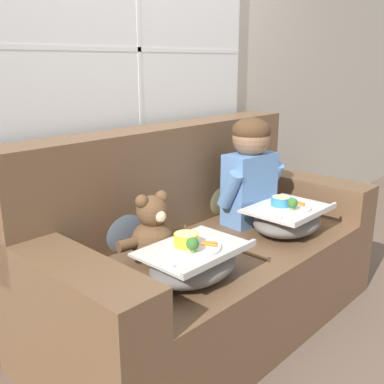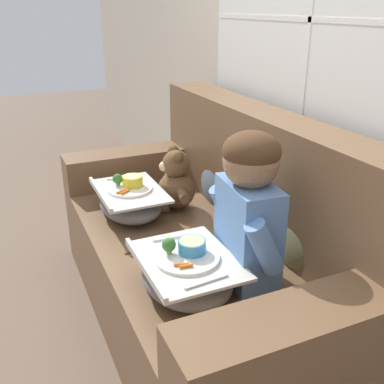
{
  "view_description": "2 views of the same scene",
  "coord_description": "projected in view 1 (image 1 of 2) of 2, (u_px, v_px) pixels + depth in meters",
  "views": [
    {
      "loc": [
        -1.64,
        -1.4,
        1.38
      ],
      "look_at": [
        -0.04,
        0.11,
        0.73
      ],
      "focal_mm": 42.0,
      "sensor_mm": 36.0,
      "label": 1
    },
    {
      "loc": [
        1.69,
        -0.78,
        1.49
      ],
      "look_at": [
        -0.03,
        -0.01,
        0.7
      ],
      "focal_mm": 42.0,
      "sensor_mm": 36.0,
      "label": 2
    }
  ],
  "objects": [
    {
      "name": "wall_back_with_window",
      "position": [
        134.0,
        74.0,
        2.46
      ],
      "size": [
        8.0,
        0.08,
        2.6
      ],
      "color": "beige",
      "rests_on": "ground_plane"
    },
    {
      "name": "lap_tray_teddy",
      "position": [
        194.0,
        262.0,
        1.9
      ],
      "size": [
        0.45,
        0.32,
        0.22
      ],
      "color": "slate",
      "rests_on": "teddy_bear"
    },
    {
      "name": "lap_tray_child",
      "position": [
        287.0,
        219.0,
        2.41
      ],
      "size": [
        0.43,
        0.34,
        0.22
      ],
      "color": "slate",
      "rests_on": "child_figure"
    },
    {
      "name": "teddy_bear",
      "position": [
        153.0,
        233.0,
        2.04
      ],
      "size": [
        0.36,
        0.26,
        0.34
      ],
      "color": "brown",
      "rests_on": "couch"
    },
    {
      "name": "throw_pillow_behind_child",
      "position": [
        216.0,
        189.0,
        2.72
      ],
      "size": [
        0.32,
        0.16,
        0.33
      ],
      "color": "#898456",
      "rests_on": "couch"
    },
    {
      "name": "couch",
      "position": [
        202.0,
        257.0,
        2.39
      ],
      "size": [
        1.91,
        0.93,
        1.04
      ],
      "color": "brown",
      "rests_on": "ground_plane"
    },
    {
      "name": "child_figure",
      "position": [
        250.0,
        166.0,
        2.51
      ],
      "size": [
        0.44,
        0.22,
        0.6
      ],
      "color": "#5B84BC",
      "rests_on": "couch"
    },
    {
      "name": "ground_plane",
      "position": [
        211.0,
        323.0,
        2.45
      ],
      "size": [
        14.0,
        14.0,
        0.0
      ],
      "primitive_type": "plane",
      "color": "brown"
    },
    {
      "name": "throw_pillow_behind_teddy",
      "position": [
        120.0,
        219.0,
        2.2
      ],
      "size": [
        0.33,
        0.16,
        0.35
      ],
      "color": "slate",
      "rests_on": "couch"
    }
  ]
}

